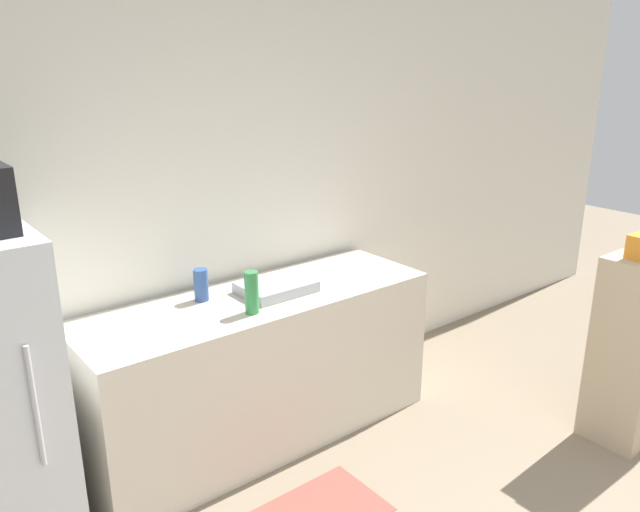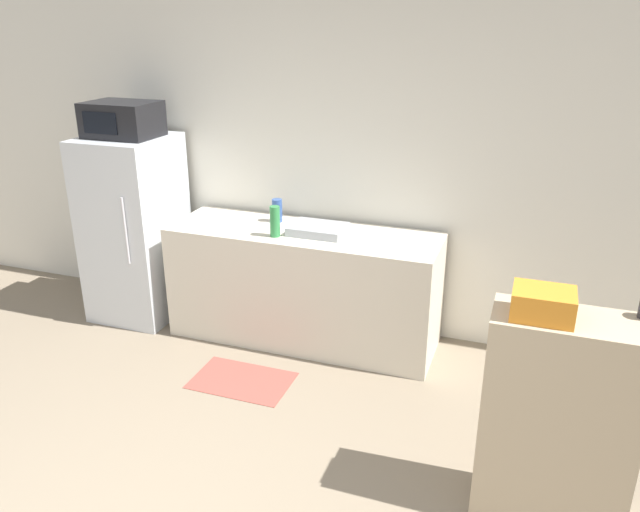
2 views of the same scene
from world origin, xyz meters
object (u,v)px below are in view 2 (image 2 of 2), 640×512
at_px(microwave, 122,119).
at_px(bottle_short, 277,210).
at_px(bottle_tall, 275,221).
at_px(basket, 543,304).
at_px(refrigerator, 135,228).

xyz_separation_m(microwave, bottle_short, (1.18, 0.18, -0.65)).
relative_size(microwave, bottle_short, 2.98).
relative_size(microwave, bottle_tall, 2.36).
xyz_separation_m(bottle_short, basket, (1.93, -1.49, 0.20)).
distance_m(microwave, bottle_short, 1.36).
height_order(refrigerator, bottle_short, refrigerator).
bearing_deg(refrigerator, bottle_tall, -5.99).
distance_m(bottle_tall, basket, 2.16).
bearing_deg(microwave, bottle_short, 8.74).
height_order(bottle_tall, bottle_short, bottle_tall).
xyz_separation_m(microwave, bottle_tall, (1.30, -0.14, -0.63)).
bearing_deg(basket, microwave, 157.25).
bearing_deg(microwave, bottle_tall, -5.93).
height_order(refrigerator, microwave, microwave).
bearing_deg(refrigerator, basket, -22.77).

